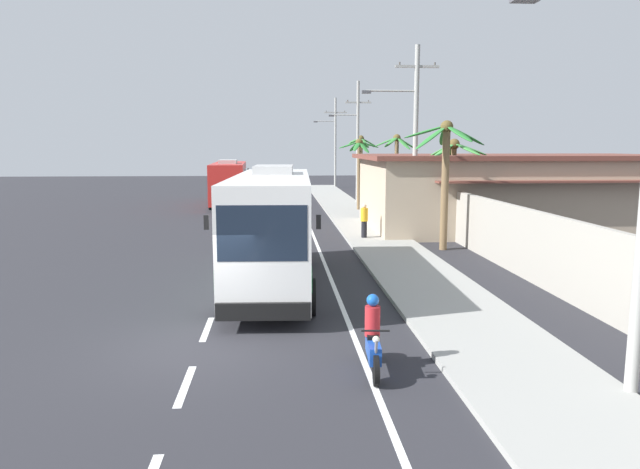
{
  "coord_description": "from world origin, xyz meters",
  "views": [
    {
      "loc": [
        1.85,
        -13.08,
        4.64
      ],
      "look_at": [
        3.24,
        6.19,
        1.7
      ],
      "focal_mm": 32.67,
      "sensor_mm": 36.0,
      "label": 1
    }
  ],
  "objects_px": {
    "palm_second": "(361,155)",
    "pedestrian_near_kerb": "(374,212)",
    "motorcycle_beside_bus": "(373,341)",
    "utility_pole_far": "(357,140)",
    "coach_bus_far_lane": "(229,181)",
    "roadside_building": "(511,192)",
    "utility_pole_distant": "(335,140)",
    "palm_nearest": "(445,161)",
    "palm_farthest": "(454,164)",
    "pedestrian_midwalk": "(364,220)",
    "palm_third": "(397,154)",
    "utility_pole_mid": "(413,137)",
    "coach_bus_foreground": "(273,224)",
    "palm_fourth": "(359,156)"
  },
  "relations": [
    {
      "from": "pedestrian_near_kerb",
      "to": "palm_nearest",
      "type": "distance_m",
      "value": 7.19
    },
    {
      "from": "coach_bus_far_lane",
      "to": "roadside_building",
      "type": "distance_m",
      "value": 22.43
    },
    {
      "from": "palm_second",
      "to": "pedestrian_near_kerb",
      "type": "bearing_deg",
      "value": -95.94
    },
    {
      "from": "coach_bus_foreground",
      "to": "palm_fourth",
      "type": "distance_m",
      "value": 22.92
    },
    {
      "from": "palm_nearest",
      "to": "palm_third",
      "type": "bearing_deg",
      "value": 85.38
    },
    {
      "from": "coach_bus_foreground",
      "to": "utility_pole_mid",
      "type": "distance_m",
      "value": 11.83
    },
    {
      "from": "pedestrian_near_kerb",
      "to": "palm_nearest",
      "type": "height_order",
      "value": "palm_nearest"
    },
    {
      "from": "utility_pole_far",
      "to": "roadside_building",
      "type": "xyz_separation_m",
      "value": [
        6.73,
        -15.21,
        -3.06
      ]
    },
    {
      "from": "coach_bus_foreground",
      "to": "utility_pole_far",
      "type": "height_order",
      "value": "utility_pole_far"
    },
    {
      "from": "utility_pole_mid",
      "to": "palm_farthest",
      "type": "height_order",
      "value": "utility_pole_mid"
    },
    {
      "from": "pedestrian_midwalk",
      "to": "utility_pole_mid",
      "type": "height_order",
      "value": "utility_pole_mid"
    },
    {
      "from": "palm_nearest",
      "to": "utility_pole_distant",
      "type": "bearing_deg",
      "value": 91.43
    },
    {
      "from": "coach_bus_far_lane",
      "to": "pedestrian_near_kerb",
      "type": "height_order",
      "value": "coach_bus_far_lane"
    },
    {
      "from": "utility_pole_distant",
      "to": "palm_fourth",
      "type": "relative_size",
      "value": 1.92
    },
    {
      "from": "palm_third",
      "to": "utility_pole_distant",
      "type": "bearing_deg",
      "value": 96.12
    },
    {
      "from": "coach_bus_far_lane",
      "to": "pedestrian_midwalk",
      "type": "xyz_separation_m",
      "value": [
        8.09,
        -18.19,
        -0.85
      ]
    },
    {
      "from": "palm_third",
      "to": "roadside_building",
      "type": "bearing_deg",
      "value": -69.12
    },
    {
      "from": "utility_pole_distant",
      "to": "palm_second",
      "type": "bearing_deg",
      "value": -85.58
    },
    {
      "from": "utility_pole_far",
      "to": "roadside_building",
      "type": "distance_m",
      "value": 16.92
    },
    {
      "from": "utility_pole_distant",
      "to": "motorcycle_beside_bus",
      "type": "bearing_deg",
      "value": -94.72
    },
    {
      "from": "coach_bus_far_lane",
      "to": "utility_pole_far",
      "type": "xyz_separation_m",
      "value": [
        10.22,
        0.52,
        3.28
      ]
    },
    {
      "from": "utility_pole_mid",
      "to": "palm_nearest",
      "type": "height_order",
      "value": "utility_pole_mid"
    },
    {
      "from": "pedestrian_near_kerb",
      "to": "palm_third",
      "type": "xyz_separation_m",
      "value": [
        3.51,
        11.39,
        3.02
      ]
    },
    {
      "from": "roadside_building",
      "to": "pedestrian_near_kerb",
      "type": "bearing_deg",
      "value": -178.74
    },
    {
      "from": "motorcycle_beside_bus",
      "to": "pedestrian_near_kerb",
      "type": "bearing_deg",
      "value": 80.48
    },
    {
      "from": "coach_bus_far_lane",
      "to": "roadside_building",
      "type": "relative_size",
      "value": 0.68
    },
    {
      "from": "pedestrian_near_kerb",
      "to": "utility_pole_distant",
      "type": "bearing_deg",
      "value": -93.84
    },
    {
      "from": "motorcycle_beside_bus",
      "to": "palm_third",
      "type": "relative_size",
      "value": 0.36
    },
    {
      "from": "coach_bus_far_lane",
      "to": "roadside_building",
      "type": "height_order",
      "value": "roadside_building"
    },
    {
      "from": "palm_third",
      "to": "coach_bus_far_lane",
      "type": "bearing_deg",
      "value": 164.65
    },
    {
      "from": "utility_pole_distant",
      "to": "palm_third",
      "type": "xyz_separation_m",
      "value": [
        2.43,
        -22.63,
        -1.27
      ]
    },
    {
      "from": "utility_pole_distant",
      "to": "palm_nearest",
      "type": "bearing_deg",
      "value": -88.57
    },
    {
      "from": "pedestrian_midwalk",
      "to": "utility_pole_mid",
      "type": "xyz_separation_m",
      "value": [
        2.4,
        0.08,
        4.04
      ]
    },
    {
      "from": "pedestrian_midwalk",
      "to": "palm_second",
      "type": "xyz_separation_m",
      "value": [
        3.2,
        23.81,
        2.8
      ]
    },
    {
      "from": "utility_pole_far",
      "to": "palm_farthest",
      "type": "xyz_separation_m",
      "value": [
        2.72,
        -17.34,
        -1.46
      ]
    },
    {
      "from": "motorcycle_beside_bus",
      "to": "utility_pole_mid",
      "type": "distance_m",
      "value": 18.19
    },
    {
      "from": "utility_pole_far",
      "to": "palm_nearest",
      "type": "relative_size",
      "value": 1.69
    },
    {
      "from": "pedestrian_midwalk",
      "to": "palm_fourth",
      "type": "xyz_separation_m",
      "value": [
        1.53,
        12.96,
        2.9
      ]
    },
    {
      "from": "pedestrian_midwalk",
      "to": "palm_farthest",
      "type": "distance_m",
      "value": 5.7
    },
    {
      "from": "palm_fourth",
      "to": "coach_bus_foreground",
      "type": "bearing_deg",
      "value": -105.18
    },
    {
      "from": "pedestrian_near_kerb",
      "to": "utility_pole_far",
      "type": "xyz_separation_m",
      "value": [
        1.06,
        15.39,
        4.14
      ]
    },
    {
      "from": "palm_fourth",
      "to": "palm_farthest",
      "type": "relative_size",
      "value": 1.03
    },
    {
      "from": "pedestrian_midwalk",
      "to": "utility_pole_far",
      "type": "distance_m",
      "value": 19.28
    },
    {
      "from": "utility_pole_mid",
      "to": "palm_nearest",
      "type": "xyz_separation_m",
      "value": [
        0.76,
        -2.97,
        -1.09
      ]
    },
    {
      "from": "palm_farthest",
      "to": "pedestrian_near_kerb",
      "type": "bearing_deg",
      "value": 152.65
    },
    {
      "from": "palm_second",
      "to": "roadside_building",
      "type": "xyz_separation_m",
      "value": [
        5.66,
        -20.31,
        -1.72
      ]
    },
    {
      "from": "pedestrian_near_kerb",
      "to": "palm_second",
      "type": "xyz_separation_m",
      "value": [
        2.13,
        20.48,
        2.81
      ]
    },
    {
      "from": "motorcycle_beside_bus",
      "to": "palm_fourth",
      "type": "distance_m",
      "value": 30.31
    },
    {
      "from": "motorcycle_beside_bus",
      "to": "palm_second",
      "type": "relative_size",
      "value": 0.35
    },
    {
      "from": "motorcycle_beside_bus",
      "to": "utility_pole_far",
      "type": "height_order",
      "value": "utility_pole_far"
    }
  ]
}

